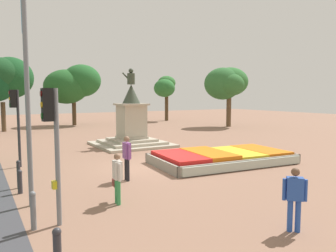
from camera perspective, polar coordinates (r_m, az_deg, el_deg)
The scene contains 17 objects.
ground_plane at distance 15.00m, azimuth -3.07°, elevation -7.24°, with size 95.80×95.80×0.00m, color #8C6651.
flower_planter at distance 16.06m, azimuth 9.35°, elevation -5.46°, with size 6.92×4.13×0.62m.
statue_monument at distance 21.48m, azimuth -6.37°, elevation -0.20°, with size 4.59×4.59×5.00m.
traffic_light_near_crossing at distance 8.48m, azimuth -19.53°, elevation -0.96°, with size 0.41×0.29×3.44m.
traffic_light_mid_block at distance 16.23m, azimuth -25.02°, elevation 2.04°, with size 0.42×0.31×3.52m.
banner_pole at distance 10.32m, azimuth -23.40°, elevation 7.35°, with size 0.14×0.65×7.03m.
pedestrian_with_handbag at distance 10.04m, azimuth -8.83°, elevation -8.57°, with size 0.26×0.73×1.55m.
pedestrian_near_planter at distance 8.52m, azimuth 21.19°, elevation -11.20°, with size 0.45×0.42×1.56m.
pedestrian_crossing_plaza at distance 12.65m, azimuth -7.18°, elevation -5.02°, with size 0.24×0.57×1.73m.
kerb_bollard_south at distance 6.78m, azimuth -18.72°, elevation -19.53°, with size 0.17×0.17×0.84m.
kerb_bollard_mid_a at distance 8.82m, azimuth -22.42°, elevation -13.31°, with size 0.15×0.15×0.96m.
kerb_bollard_mid_b at distance 12.10m, azimuth -24.40°, elevation -8.70°, with size 0.17×0.17×0.81m.
kerb_bollard_north at distance 12.77m, azimuth -24.57°, elevation -7.55°, with size 0.14×0.14×1.00m.
park_tree_far_left at distance 34.83m, azimuth 10.20°, elevation 7.34°, with size 4.80×4.25×6.20m.
park_tree_behind_statue at distance 32.35m, azimuth -27.01°, elevation 7.42°, with size 5.50×3.87×6.66m.
park_tree_far_right at distance 37.32m, azimuth -16.07°, elevation 7.14°, with size 6.06×4.73×6.64m.
park_tree_street_side at distance 42.06m, azimuth -0.49°, elevation 6.84°, with size 3.28×3.16×5.79m.
Camera 1 is at (-6.72, -13.01, 3.26)m, focal length 35.00 mm.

